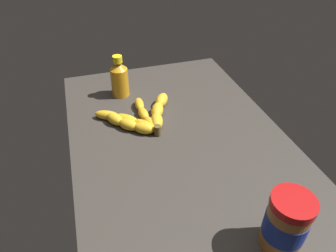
% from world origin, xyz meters
% --- Properties ---
extents(ground_plane, '(0.92, 0.61, 0.05)m').
position_xyz_m(ground_plane, '(0.00, 0.00, -0.02)').
color(ground_plane, '#38332D').
extents(banana_bunch, '(0.20, 0.26, 0.04)m').
position_xyz_m(banana_bunch, '(0.11, 0.08, 0.02)').
color(banana_bunch, gold).
rests_on(banana_bunch, ground_plane).
extents(peanut_butter_jar, '(0.08, 0.08, 0.14)m').
position_xyz_m(peanut_butter_jar, '(-0.38, -0.08, 0.07)').
color(peanut_butter_jar, '#9E602D').
rests_on(peanut_butter_jar, ground_plane).
extents(honey_bottle, '(0.06, 0.06, 0.15)m').
position_xyz_m(honey_bottle, '(0.28, 0.12, 0.06)').
color(honey_bottle, orange).
rests_on(honey_bottle, ground_plane).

